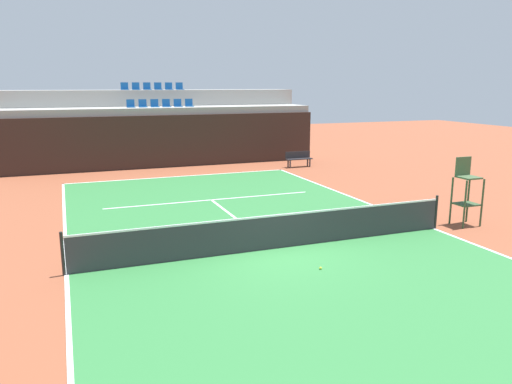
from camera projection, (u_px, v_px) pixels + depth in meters
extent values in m
plane|color=brown|center=(275.00, 249.00, 13.90)|extent=(80.00, 80.00, 0.00)
cube|color=#2D7238|center=(275.00, 249.00, 13.90)|extent=(11.00, 24.00, 0.01)
cube|color=white|center=(180.00, 176.00, 24.80)|extent=(11.00, 0.10, 0.00)
cube|color=white|center=(67.00, 275.00, 11.98)|extent=(0.10, 24.00, 0.00)
cube|color=white|center=(433.00, 228.00, 15.81)|extent=(0.10, 24.00, 0.00)
cube|color=white|center=(211.00, 200.00, 19.74)|extent=(8.26, 0.10, 0.00)
cube|color=white|center=(238.00, 220.00, 16.82)|extent=(0.10, 6.40, 0.00)
cube|color=black|center=(167.00, 141.00, 27.34)|extent=(17.38, 0.30, 2.85)
cube|color=#9E9E99|center=(162.00, 136.00, 28.53)|extent=(17.38, 2.40, 3.23)
cube|color=#9E9E99|center=(154.00, 124.00, 30.62)|extent=(17.38, 2.40, 4.16)
cube|color=#145193|center=(131.00, 107.00, 27.61)|extent=(0.44, 0.44, 0.04)
cube|color=#145193|center=(130.00, 103.00, 27.74)|extent=(0.44, 0.04, 0.40)
cube|color=#145193|center=(143.00, 107.00, 27.84)|extent=(0.44, 0.44, 0.04)
cube|color=#145193|center=(142.00, 103.00, 27.98)|extent=(0.44, 0.04, 0.40)
cube|color=#145193|center=(155.00, 107.00, 28.07)|extent=(0.44, 0.44, 0.04)
cube|color=#145193|center=(154.00, 103.00, 28.21)|extent=(0.44, 0.04, 0.40)
cube|color=#145193|center=(167.00, 107.00, 28.30)|extent=(0.44, 0.44, 0.04)
cube|color=#145193|center=(166.00, 103.00, 28.44)|extent=(0.44, 0.04, 0.40)
cube|color=#145193|center=(178.00, 106.00, 28.54)|extent=(0.44, 0.44, 0.04)
cube|color=#145193|center=(177.00, 102.00, 28.67)|extent=(0.44, 0.04, 0.40)
cube|color=#145193|center=(190.00, 106.00, 28.77)|extent=(0.44, 0.44, 0.04)
cube|color=#145193|center=(189.00, 102.00, 28.91)|extent=(0.44, 0.04, 0.40)
cube|color=#145193|center=(125.00, 90.00, 29.60)|extent=(0.44, 0.44, 0.04)
cube|color=#145193|center=(124.00, 86.00, 29.74)|extent=(0.44, 0.04, 0.40)
cube|color=#145193|center=(136.00, 90.00, 29.83)|extent=(0.44, 0.44, 0.04)
cube|color=#145193|center=(136.00, 86.00, 29.97)|extent=(0.44, 0.04, 0.40)
cube|color=#145193|center=(147.00, 89.00, 30.07)|extent=(0.44, 0.44, 0.04)
cube|color=#145193|center=(147.00, 86.00, 30.20)|extent=(0.44, 0.04, 0.40)
cube|color=#145193|center=(158.00, 89.00, 30.30)|extent=(0.44, 0.44, 0.04)
cube|color=#145193|center=(158.00, 86.00, 30.43)|extent=(0.44, 0.04, 0.40)
cube|color=#145193|center=(169.00, 89.00, 30.53)|extent=(0.44, 0.44, 0.04)
cube|color=#145193|center=(169.00, 86.00, 30.67)|extent=(0.44, 0.04, 0.40)
cube|color=#145193|center=(180.00, 89.00, 30.76)|extent=(0.44, 0.44, 0.04)
cube|color=#145193|center=(179.00, 86.00, 30.90)|extent=(0.44, 0.04, 0.40)
cylinder|color=black|center=(63.00, 254.00, 11.85)|extent=(0.08, 0.08, 1.07)
cylinder|color=black|center=(436.00, 212.00, 15.72)|extent=(0.08, 0.08, 1.07)
cube|color=#333338|center=(275.00, 233.00, 13.80)|extent=(10.90, 0.02, 0.92)
cube|color=white|center=(276.00, 216.00, 13.70)|extent=(10.90, 0.04, 0.05)
cylinder|color=#334C2D|center=(465.00, 205.00, 15.70)|extent=(0.06, 0.06, 1.55)
cylinder|color=#334C2D|center=(482.00, 203.00, 15.94)|extent=(0.06, 0.06, 1.55)
cylinder|color=#334C2D|center=(451.00, 201.00, 16.24)|extent=(0.06, 0.06, 1.55)
cylinder|color=#334C2D|center=(468.00, 199.00, 16.49)|extent=(0.06, 0.06, 1.55)
cube|color=#334C2D|center=(466.00, 204.00, 16.11)|extent=(0.70, 0.60, 0.04)
cube|color=#3F5938|center=(469.00, 177.00, 15.93)|extent=(0.60, 0.60, 0.05)
cube|color=#3F5938|center=(463.00, 166.00, 16.11)|extent=(0.60, 0.04, 0.60)
cube|color=#232328|center=(299.00, 159.00, 27.59)|extent=(1.50, 0.40, 0.05)
cube|color=#232328|center=(298.00, 155.00, 27.71)|extent=(1.50, 0.04, 0.36)
cube|color=#2D2D33|center=(290.00, 164.00, 27.30)|extent=(0.06, 0.06, 0.42)
cube|color=#2D2D33|center=(310.00, 163.00, 27.72)|extent=(0.06, 0.06, 0.42)
cube|color=#2D2D33|center=(288.00, 163.00, 27.56)|extent=(0.06, 0.06, 0.42)
cube|color=#2D2D33|center=(308.00, 162.00, 27.98)|extent=(0.06, 0.06, 0.42)
sphere|color=#CCE033|center=(321.00, 268.00, 12.32)|extent=(0.07, 0.07, 0.07)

